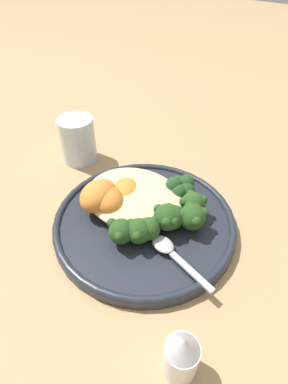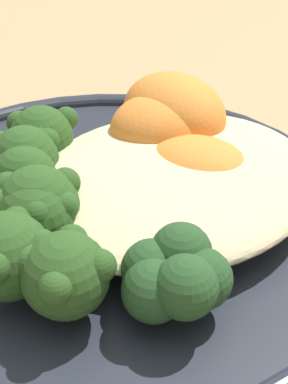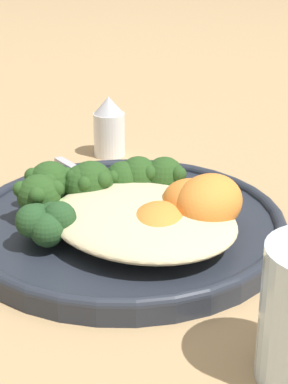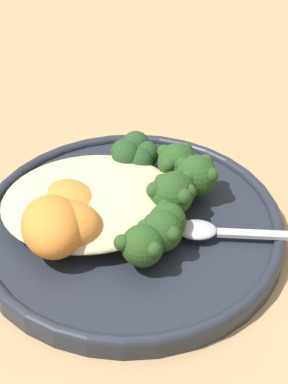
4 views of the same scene
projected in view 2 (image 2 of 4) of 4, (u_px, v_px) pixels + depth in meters
name	position (u px, v px, depth m)	size (l,w,h in m)	color
ground_plane	(145.00, 243.00, 0.36)	(4.00, 4.00, 0.00)	tan
plate	(102.00, 223.00, 0.36)	(0.29, 0.29, 0.02)	#232833
quinoa_mound	(167.00, 177.00, 0.35)	(0.17, 0.14, 0.02)	beige
broccoli_stalk_0	(56.00, 145.00, 0.37)	(0.05, 0.09, 0.04)	#ADC675
broccoli_stalk_1	(43.00, 163.00, 0.36)	(0.08, 0.09, 0.04)	#ADC675
broccoli_stalk_2	(65.00, 175.00, 0.36)	(0.08, 0.08, 0.03)	#ADC675
broccoli_stalk_3	(37.00, 178.00, 0.35)	(0.08, 0.06, 0.03)	#ADC675
broccoli_stalk_4	(53.00, 203.00, 0.32)	(0.09, 0.04, 0.04)	#ADC675
broccoli_stalk_5	(47.00, 213.00, 0.32)	(0.10, 0.04, 0.04)	#ADC675
broccoli_stalk_6	(28.00, 244.00, 0.30)	(0.12, 0.06, 0.04)	#ADC675
broccoli_stalk_7	(80.00, 254.00, 0.29)	(0.11, 0.09, 0.04)	#ADC675
sweet_potato_chunk_0	(158.00, 134.00, 0.39)	(0.05, 0.04, 0.03)	orange
sweet_potato_chunk_1	(164.00, 126.00, 0.39)	(0.07, 0.05, 0.04)	orange
sweet_potato_chunk_2	(194.00, 164.00, 0.36)	(0.06, 0.05, 0.03)	orange
sweet_potato_chunk_3	(174.00, 113.00, 0.39)	(0.07, 0.06, 0.05)	orange
kale_tuft	(175.00, 276.00, 0.28)	(0.05, 0.05, 0.03)	#234723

